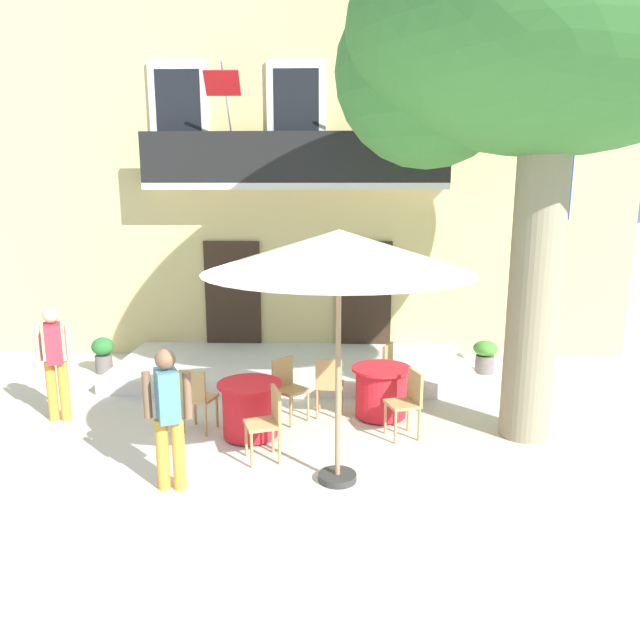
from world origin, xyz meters
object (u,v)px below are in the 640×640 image
object	(u,v)px
cafe_chair_near_tree_2	(268,419)
cafe_chair_middle_0	(408,399)
cafe_chair_middle_2	(329,383)
pedestrian_near_entrance	(55,358)
cafe_chair_near_tree_1	(197,396)
cafe_table_near_tree	(250,409)
cafe_chair_near_tree_0	(287,385)
plane_tree	(546,41)
pedestrian_mid_plaza	(168,412)
ground_planter_left	(103,353)
cafe_umbrella	(339,252)
cafe_chair_middle_1	(394,368)
cafe_table_middle	(381,392)
ground_planter_right	(485,355)

from	to	relation	value
cafe_chair_near_tree_2	cafe_chair_middle_0	xyz separation A→B (m)	(1.78, 0.75, 0.00)
cafe_chair_middle_2	pedestrian_near_entrance	xyz separation A→B (m)	(-3.89, -0.22, 0.41)
cafe_chair_near_tree_1	cafe_chair_near_tree_2	distance (m)	1.33
cafe_table_near_tree	pedestrian_near_entrance	xyz separation A→B (m)	(-2.85, 0.51, 0.55)
cafe_table_near_tree	cafe_chair_near_tree_0	distance (m)	0.77
plane_tree	pedestrian_mid_plaza	world-z (taller)	plane_tree
cafe_chair_middle_2	ground_planter_left	bearing A→B (deg)	153.59
cafe_chair_near_tree_2	pedestrian_near_entrance	world-z (taller)	pedestrian_near_entrance
plane_tree	cafe_chair_middle_0	size ratio (longest dim) A/B	7.27
cafe_table_near_tree	cafe_chair_near_tree_1	world-z (taller)	cafe_chair_near_tree_1
pedestrian_mid_plaza	cafe_umbrella	bearing A→B (deg)	7.34
cafe_chair_middle_2	pedestrian_mid_plaza	size ratio (longest dim) A/B	0.57
plane_tree	cafe_chair_near_tree_1	size ratio (longest dim) A/B	7.27
plane_tree	cafe_chair_middle_1	world-z (taller)	plane_tree
ground_planter_left	pedestrian_near_entrance	distance (m)	2.37
cafe_chair_middle_1	pedestrian_mid_plaza	world-z (taller)	pedestrian_mid_plaza
cafe_chair_near_tree_2	cafe_chair_middle_2	world-z (taller)	same
cafe_table_middle	cafe_chair_middle_1	xyz separation A→B (m)	(0.25, 0.71, 0.14)
pedestrian_mid_plaza	ground_planter_right	bearing A→B (deg)	44.30
cafe_table_near_tree	pedestrian_mid_plaza	bearing A→B (deg)	-114.97
cafe_chair_near_tree_1	ground_planter_right	xyz separation A→B (m)	(4.61, 2.87, -0.19)
cafe_chair_near_tree_1	cafe_chair_middle_2	size ratio (longest dim) A/B	1.00
cafe_chair_near_tree_2	cafe_umbrella	world-z (taller)	cafe_umbrella
cafe_chair_middle_0	ground_planter_left	size ratio (longest dim) A/B	1.38
pedestrian_near_entrance	cafe_chair_near_tree_2	bearing A→B (deg)	-20.55
cafe_table_middle	plane_tree	bearing A→B (deg)	-16.49
plane_tree	pedestrian_near_entrance	bearing A→B (deg)	177.43
ground_planter_left	plane_tree	bearing A→B (deg)	-20.96
cafe_table_middle	cafe_chair_middle_2	xyz separation A→B (m)	(-0.75, -0.02, 0.14)
cafe_chair_near_tree_1	pedestrian_mid_plaza	xyz separation A→B (m)	(0.08, -1.55, 0.37)
plane_tree	cafe_table_near_tree	xyz separation A→B (m)	(-3.62, -0.22, -4.60)
pedestrian_mid_plaza	cafe_chair_middle_1	bearing A→B (deg)	46.86
plane_tree	cafe_chair_near_tree_0	size ratio (longest dim) A/B	7.27
cafe_chair_middle_0	cafe_chair_near_tree_1	bearing A→B (deg)	178.94
cafe_table_near_tree	plane_tree	bearing A→B (deg)	3.40
cafe_chair_middle_2	cafe_chair_near_tree_2	bearing A→B (deg)	-117.20
cafe_umbrella	cafe_table_near_tree	bearing A→B (deg)	134.27
ground_planter_right	cafe_chair_middle_2	bearing A→B (deg)	-141.29
cafe_chair_near_tree_0	cafe_table_middle	xyz separation A→B (m)	(1.35, 0.15, -0.14)
cafe_chair_middle_1	ground_planter_right	bearing A→B (deg)	39.99
cafe_table_near_tree	cafe_chair_near_tree_2	distance (m)	0.77
cafe_table_middle	cafe_umbrella	xyz separation A→B (m)	(-0.63, -1.95, 2.22)
pedestrian_near_entrance	cafe_table_middle	bearing A→B (deg)	3.07
cafe_chair_middle_2	ground_planter_left	size ratio (longest dim) A/B	1.38
ground_planter_right	pedestrian_mid_plaza	world-z (taller)	pedestrian_mid_plaza
cafe_chair_middle_0	pedestrian_near_entrance	bearing A→B (deg)	174.92
cafe_chair_near_tree_2	ground_planter_right	xyz separation A→B (m)	(3.54, 3.67, -0.19)
pedestrian_mid_plaza	cafe_table_middle	bearing A→B (deg)	41.57
cafe_chair_middle_1	plane_tree	bearing A→B (deg)	-38.49
cafe_chair_middle_0	ground_planter_right	world-z (taller)	cafe_chair_middle_0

